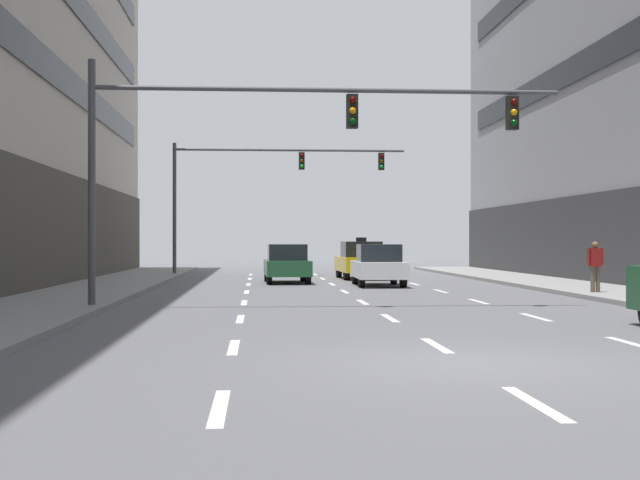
# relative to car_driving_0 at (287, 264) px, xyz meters

# --- Properties ---
(ground_plane) EXTENTS (120.00, 120.00, 0.00)m
(ground_plane) POSITION_rel_car_driving_0_xyz_m (1.72, -23.20, -0.77)
(ground_plane) COLOR slate
(lane_stripe_l1_s3) EXTENTS (0.16, 2.00, 0.01)m
(lane_stripe_l1_s3) POSITION_rel_car_driving_0_xyz_m (-1.53, -26.20, -0.76)
(lane_stripe_l1_s3) COLOR silver
(lane_stripe_l1_s3) RESTS_ON ground
(lane_stripe_l1_s4) EXTENTS (0.16, 2.00, 0.01)m
(lane_stripe_l1_s4) POSITION_rel_car_driving_0_xyz_m (-1.53, -21.20, -0.76)
(lane_stripe_l1_s4) COLOR silver
(lane_stripe_l1_s4) RESTS_ON ground
(lane_stripe_l1_s5) EXTENTS (0.16, 2.00, 0.01)m
(lane_stripe_l1_s5) POSITION_rel_car_driving_0_xyz_m (-1.53, -16.20, -0.76)
(lane_stripe_l1_s5) COLOR silver
(lane_stripe_l1_s5) RESTS_ON ground
(lane_stripe_l1_s6) EXTENTS (0.16, 2.00, 0.01)m
(lane_stripe_l1_s6) POSITION_rel_car_driving_0_xyz_m (-1.53, -11.20, -0.76)
(lane_stripe_l1_s6) COLOR silver
(lane_stripe_l1_s6) RESTS_ON ground
(lane_stripe_l1_s7) EXTENTS (0.16, 2.00, 0.01)m
(lane_stripe_l1_s7) POSITION_rel_car_driving_0_xyz_m (-1.53, -6.20, -0.76)
(lane_stripe_l1_s7) COLOR silver
(lane_stripe_l1_s7) RESTS_ON ground
(lane_stripe_l1_s8) EXTENTS (0.16, 2.00, 0.01)m
(lane_stripe_l1_s8) POSITION_rel_car_driving_0_xyz_m (-1.53, -1.20, -0.76)
(lane_stripe_l1_s8) COLOR silver
(lane_stripe_l1_s8) RESTS_ON ground
(lane_stripe_l1_s9) EXTENTS (0.16, 2.00, 0.01)m
(lane_stripe_l1_s9) POSITION_rel_car_driving_0_xyz_m (-1.53, 3.80, -0.76)
(lane_stripe_l1_s9) COLOR silver
(lane_stripe_l1_s9) RESTS_ON ground
(lane_stripe_l1_s10) EXTENTS (0.16, 2.00, 0.01)m
(lane_stripe_l1_s10) POSITION_rel_car_driving_0_xyz_m (-1.53, 8.80, -0.76)
(lane_stripe_l1_s10) COLOR silver
(lane_stripe_l1_s10) RESTS_ON ground
(lane_stripe_l2_s3) EXTENTS (0.16, 2.00, 0.01)m
(lane_stripe_l2_s3) POSITION_rel_car_driving_0_xyz_m (1.72, -26.20, -0.76)
(lane_stripe_l2_s3) COLOR silver
(lane_stripe_l2_s3) RESTS_ON ground
(lane_stripe_l2_s4) EXTENTS (0.16, 2.00, 0.01)m
(lane_stripe_l2_s4) POSITION_rel_car_driving_0_xyz_m (1.72, -21.20, -0.76)
(lane_stripe_l2_s4) COLOR silver
(lane_stripe_l2_s4) RESTS_ON ground
(lane_stripe_l2_s5) EXTENTS (0.16, 2.00, 0.01)m
(lane_stripe_l2_s5) POSITION_rel_car_driving_0_xyz_m (1.72, -16.20, -0.76)
(lane_stripe_l2_s5) COLOR silver
(lane_stripe_l2_s5) RESTS_ON ground
(lane_stripe_l2_s6) EXTENTS (0.16, 2.00, 0.01)m
(lane_stripe_l2_s6) POSITION_rel_car_driving_0_xyz_m (1.72, -11.20, -0.76)
(lane_stripe_l2_s6) COLOR silver
(lane_stripe_l2_s6) RESTS_ON ground
(lane_stripe_l2_s7) EXTENTS (0.16, 2.00, 0.01)m
(lane_stripe_l2_s7) POSITION_rel_car_driving_0_xyz_m (1.72, -6.20, -0.76)
(lane_stripe_l2_s7) COLOR silver
(lane_stripe_l2_s7) RESTS_ON ground
(lane_stripe_l2_s8) EXTENTS (0.16, 2.00, 0.01)m
(lane_stripe_l2_s8) POSITION_rel_car_driving_0_xyz_m (1.72, -1.20, -0.76)
(lane_stripe_l2_s8) COLOR silver
(lane_stripe_l2_s8) RESTS_ON ground
(lane_stripe_l2_s9) EXTENTS (0.16, 2.00, 0.01)m
(lane_stripe_l2_s9) POSITION_rel_car_driving_0_xyz_m (1.72, 3.80, -0.76)
(lane_stripe_l2_s9) COLOR silver
(lane_stripe_l2_s9) RESTS_ON ground
(lane_stripe_l2_s10) EXTENTS (0.16, 2.00, 0.01)m
(lane_stripe_l2_s10) POSITION_rel_car_driving_0_xyz_m (1.72, 8.80, -0.76)
(lane_stripe_l2_s10) COLOR silver
(lane_stripe_l2_s10) RESTS_ON ground
(lane_stripe_l3_s4) EXTENTS (0.16, 2.00, 0.01)m
(lane_stripe_l3_s4) POSITION_rel_car_driving_0_xyz_m (4.96, -21.20, -0.76)
(lane_stripe_l3_s4) COLOR silver
(lane_stripe_l3_s4) RESTS_ON ground
(lane_stripe_l3_s5) EXTENTS (0.16, 2.00, 0.01)m
(lane_stripe_l3_s5) POSITION_rel_car_driving_0_xyz_m (4.96, -16.20, -0.76)
(lane_stripe_l3_s5) COLOR silver
(lane_stripe_l3_s5) RESTS_ON ground
(lane_stripe_l3_s6) EXTENTS (0.16, 2.00, 0.01)m
(lane_stripe_l3_s6) POSITION_rel_car_driving_0_xyz_m (4.96, -11.20, -0.76)
(lane_stripe_l3_s6) COLOR silver
(lane_stripe_l3_s6) RESTS_ON ground
(lane_stripe_l3_s7) EXTENTS (0.16, 2.00, 0.01)m
(lane_stripe_l3_s7) POSITION_rel_car_driving_0_xyz_m (4.96, -6.20, -0.76)
(lane_stripe_l3_s7) COLOR silver
(lane_stripe_l3_s7) RESTS_ON ground
(lane_stripe_l3_s8) EXTENTS (0.16, 2.00, 0.01)m
(lane_stripe_l3_s8) POSITION_rel_car_driving_0_xyz_m (4.96, -1.20, -0.76)
(lane_stripe_l3_s8) COLOR silver
(lane_stripe_l3_s8) RESTS_ON ground
(lane_stripe_l3_s9) EXTENTS (0.16, 2.00, 0.01)m
(lane_stripe_l3_s9) POSITION_rel_car_driving_0_xyz_m (4.96, 3.80, -0.76)
(lane_stripe_l3_s9) COLOR silver
(lane_stripe_l3_s9) RESTS_ON ground
(lane_stripe_l3_s10) EXTENTS (0.16, 2.00, 0.01)m
(lane_stripe_l3_s10) POSITION_rel_car_driving_0_xyz_m (4.96, 8.80, -0.76)
(lane_stripe_l3_s10) COLOR silver
(lane_stripe_l3_s10) RESTS_ON ground
(car_driving_0) EXTENTS (1.84, 4.19, 1.55)m
(car_driving_0) POSITION_rel_car_driving_0_xyz_m (0.00, 0.00, 0.00)
(car_driving_0) COLOR black
(car_driving_0) RESTS_ON ground
(car_driving_1) EXTENTS (1.81, 4.19, 1.56)m
(car_driving_1) POSITION_rel_car_driving_0_xyz_m (3.35, -2.59, 0.00)
(car_driving_1) COLOR black
(car_driving_1) RESTS_ON ground
(taxi_driving_2) EXTENTS (1.98, 4.48, 1.84)m
(taxi_driving_2) POSITION_rel_car_driving_0_xyz_m (3.40, 3.51, 0.06)
(taxi_driving_2) COLOR black
(taxi_driving_2) RESTS_ON ground
(traffic_signal_0) EXTENTS (11.63, 0.35, 5.95)m
(traffic_signal_0) POSITION_rel_car_driving_0_xyz_m (-0.88, -13.59, 3.62)
(traffic_signal_0) COLOR #4C4C51
(traffic_signal_0) RESTS_ON sidewalk_left
(traffic_signal_1) EXTENTS (11.22, 0.35, 6.27)m
(traffic_signal_1) POSITION_rel_car_driving_0_xyz_m (-1.13, 7.22, 4.05)
(traffic_signal_1) COLOR #4C4C51
(traffic_signal_1) RESTS_ON sidewalk_left
(pedestrian_0) EXTENTS (0.53, 0.25, 1.53)m
(pedestrian_0) POSITION_rel_car_driving_0_xyz_m (9.00, -9.41, 0.25)
(pedestrian_0) COLOR brown
(pedestrian_0) RESTS_ON sidewalk_right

